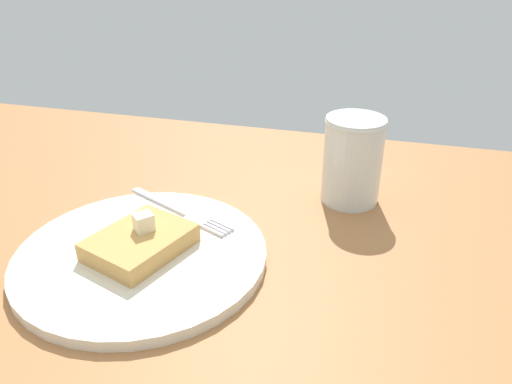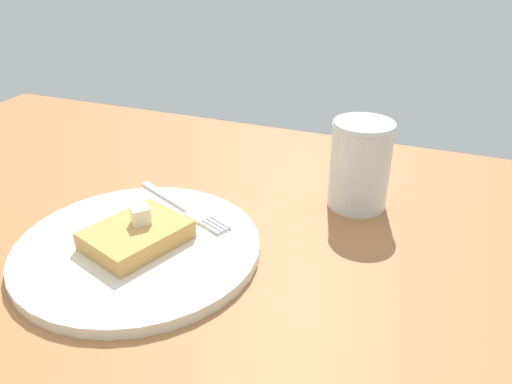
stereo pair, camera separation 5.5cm
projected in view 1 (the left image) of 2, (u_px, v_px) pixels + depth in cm
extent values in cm
cube|color=#A66D3F|center=(46.00, 304.00, 47.21)|extent=(97.15, 97.15, 2.03)
cylinder|color=silver|center=(142.00, 255.00, 51.50)|extent=(25.80, 25.80, 1.17)
torus|color=gray|center=(142.00, 254.00, 51.42)|extent=(25.80, 25.80, 0.80)
cube|color=tan|center=(140.00, 242.00, 50.76)|extent=(10.47, 11.81, 2.01)
cube|color=#F6ECC8|center=(144.00, 222.00, 50.59)|extent=(2.45, 2.47, 1.83)
cube|color=silver|center=(161.00, 202.00, 60.11)|extent=(9.46, 5.00, 0.36)
cube|color=silver|center=(198.00, 219.00, 56.48)|extent=(3.46, 3.17, 0.36)
cube|color=silver|center=(223.00, 225.00, 55.34)|extent=(3.04, 1.63, 0.36)
cube|color=silver|center=(219.00, 227.00, 54.96)|extent=(3.04, 1.63, 0.36)
cube|color=silver|center=(216.00, 229.00, 54.59)|extent=(3.04, 1.63, 0.36)
cube|color=silver|center=(212.00, 231.00, 54.22)|extent=(3.04, 1.63, 0.36)
cylinder|color=#491D0E|center=(352.00, 169.00, 61.54)|extent=(6.62, 6.62, 8.37)
cylinder|color=silver|center=(352.00, 160.00, 60.97)|extent=(7.19, 7.19, 10.84)
torus|color=silver|center=(356.00, 122.00, 58.65)|extent=(7.41, 7.41, 0.50)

